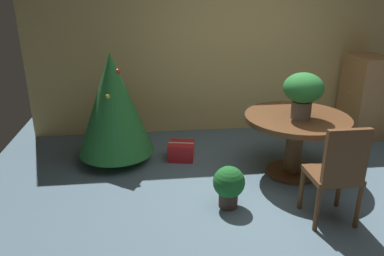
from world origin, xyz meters
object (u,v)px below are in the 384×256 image
(round_dining_table, at_px, (296,131))
(flower_vase, at_px, (303,91))
(wooden_cabinet, at_px, (364,96))
(potted_plant, at_px, (229,185))
(holiday_tree, at_px, (113,104))
(wooden_chair_near, at_px, (338,171))
(gift_box_red, at_px, (181,151))

(round_dining_table, height_order, flower_vase, flower_vase)
(wooden_cabinet, relative_size, potted_plant, 2.69)
(flower_vase, distance_m, holiday_tree, 2.19)
(wooden_chair_near, xyz_separation_m, gift_box_red, (-1.26, 1.52, -0.43))
(flower_vase, height_order, wooden_cabinet, flower_vase)
(gift_box_red, distance_m, potted_plant, 1.21)
(wooden_chair_near, distance_m, holiday_tree, 2.60)
(wooden_cabinet, distance_m, potted_plant, 2.93)
(holiday_tree, relative_size, wooden_cabinet, 1.18)
(holiday_tree, distance_m, gift_box_red, 1.03)
(flower_vase, relative_size, potted_plant, 1.17)
(wooden_chair_near, distance_m, potted_plant, 1.01)
(round_dining_table, height_order, potted_plant, round_dining_table)
(round_dining_table, xyz_separation_m, flower_vase, (0.00, -0.08, 0.49))
(wooden_cabinet, bearing_deg, potted_plant, -143.88)
(flower_vase, height_order, wooden_chair_near, flower_vase)
(flower_vase, xyz_separation_m, potted_plant, (-0.89, -0.52, -0.78))
(wooden_chair_near, bearing_deg, round_dining_table, 90.00)
(round_dining_table, xyz_separation_m, holiday_tree, (-2.06, 0.60, 0.21))
(wooden_chair_near, height_order, gift_box_red, wooden_chair_near)
(holiday_tree, height_order, wooden_cabinet, holiday_tree)
(round_dining_table, relative_size, gift_box_red, 3.17)
(wooden_chair_near, xyz_separation_m, potted_plant, (-0.89, 0.38, -0.29))
(wooden_chair_near, bearing_deg, gift_box_red, 129.52)
(wooden_chair_near, distance_m, gift_box_red, 2.02)
(flower_vase, xyz_separation_m, gift_box_red, (-1.26, 0.62, -0.92))
(holiday_tree, xyz_separation_m, gift_box_red, (0.81, -0.05, -0.64))
(wooden_chair_near, height_order, holiday_tree, holiday_tree)
(potted_plant, bearing_deg, wooden_cabinet, 36.12)
(flower_vase, distance_m, gift_box_red, 1.68)
(potted_plant, bearing_deg, flower_vase, 30.40)
(flower_vase, bearing_deg, round_dining_table, 90.77)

